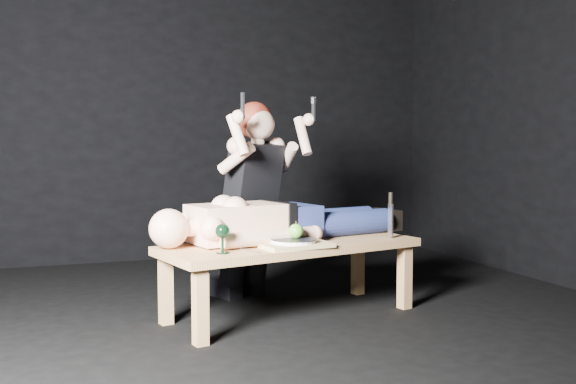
# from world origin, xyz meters

# --- Properties ---
(ground) EXTENTS (5.00, 5.00, 0.00)m
(ground) POSITION_xyz_m (0.00, 0.00, 0.00)
(ground) COLOR black
(ground) RESTS_ON ground
(back_wall) EXTENTS (5.00, 0.00, 5.00)m
(back_wall) POSITION_xyz_m (0.00, 2.50, 1.50)
(back_wall) COLOR black
(back_wall) RESTS_ON ground
(table) EXTENTS (1.66, 0.92, 0.45)m
(table) POSITION_xyz_m (0.33, 0.25, 0.23)
(table) COLOR tan
(table) RESTS_ON ground
(lying_man) EXTENTS (1.78, 0.88, 0.29)m
(lying_man) POSITION_xyz_m (0.35, 0.40, 0.59)
(lying_man) COLOR #FBC0A0
(lying_man) RESTS_ON table
(kneeling_woman) EXTENTS (0.98, 1.02, 1.36)m
(kneeling_woman) POSITION_xyz_m (0.21, 0.80, 0.68)
(kneeling_woman) COLOR black
(kneeling_woman) RESTS_ON ground
(serving_tray) EXTENTS (0.44, 0.35, 0.02)m
(serving_tray) POSITION_xyz_m (0.29, 0.08, 0.46)
(serving_tray) COLOR tan
(serving_tray) RESTS_ON table
(plate) EXTENTS (0.31, 0.31, 0.02)m
(plate) POSITION_xyz_m (0.29, 0.08, 0.48)
(plate) COLOR white
(plate) RESTS_ON serving_tray
(apple) EXTENTS (0.09, 0.09, 0.09)m
(apple) POSITION_xyz_m (0.31, 0.09, 0.54)
(apple) COLOR #579C22
(apple) RESTS_ON plate
(goblet) EXTENTS (0.09, 0.09, 0.16)m
(goblet) POSITION_xyz_m (-0.15, -0.01, 0.53)
(goblet) COLOR black
(goblet) RESTS_ON table
(fork_flat) EXTENTS (0.08, 0.16, 0.01)m
(fork_flat) POSITION_xyz_m (0.01, 0.01, 0.45)
(fork_flat) COLOR #B2B2B7
(fork_flat) RESTS_ON table
(knife_flat) EXTENTS (0.05, 0.17, 0.01)m
(knife_flat) POSITION_xyz_m (0.46, 0.07, 0.45)
(knife_flat) COLOR #B2B2B7
(knife_flat) RESTS_ON table
(spoon_flat) EXTENTS (0.12, 0.14, 0.01)m
(spoon_flat) POSITION_xyz_m (0.34, 0.17, 0.45)
(spoon_flat) COLOR #B2B2B7
(spoon_flat) RESTS_ON table
(carving_knife) EXTENTS (0.05, 0.05, 0.29)m
(carving_knife) POSITION_xyz_m (0.99, 0.20, 0.59)
(carving_knife) COLOR #B2B2B7
(carving_knife) RESTS_ON table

